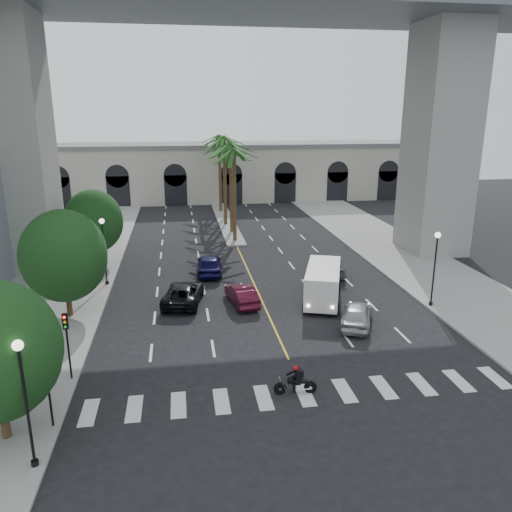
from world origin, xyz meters
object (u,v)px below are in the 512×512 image
Objects in this scene: car_b at (242,295)px; lamp_post_left_far at (104,246)px; lamp_post_left_near at (25,394)px; car_c at (183,293)px; car_d at (331,266)px; car_a at (357,314)px; pedestrian_a at (3,347)px; lamp_post_right at (435,263)px; pedestrian_b at (6,360)px; traffic_signal_near at (47,376)px; traffic_signal_far at (67,335)px; car_e at (210,264)px; motorcycle_rider at (297,381)px; cargo_van at (323,283)px.

lamp_post_left_far is at bearing -37.81° from car_b.
lamp_post_left_near is 1.01× the size of car_c.
car_b is 9.93m from car_d.
car_a is at bearing 33.00° from lamp_post_left_near.
pedestrian_a is (-3.72, 8.68, -2.10)m from lamp_post_left_near.
lamp_post_right is at bearing -136.04° from car_a.
car_c is at bearing 62.13° from pedestrian_b.
traffic_signal_near is 1.00× the size of traffic_signal_far.
car_e reaches higher than car_c.
motorcycle_rider is at bearing 102.23° from car_e.
car_e is 18.41m from pedestrian_a.
car_a is 0.84× the size of car_c.
car_b is 0.86× the size of car_e.
lamp_post_right is at bearing 179.20° from car_c.
lamp_post_left_near is at bearing -54.95° from pedestrian_a.
traffic_signal_near is 0.82× the size of car_a.
car_d is 6.59m from cargo_van.
lamp_post_left_near is 1.16× the size of car_d.
car_b is 0.80× the size of car_c.
lamp_post_left_near is at bearing 56.81° from car_d.
cargo_van is at bearing -52.31° from car_a.
car_d is (18.02, 14.62, -1.84)m from traffic_signal_far.
traffic_signal_near is 4.00m from traffic_signal_far.
car_a is 14.70m from car_e.
traffic_signal_near is at bearing -46.42° from pedestrian_a.
lamp_post_right reaches higher than car_e.
pedestrian_b is at bearing 55.43° from car_c.
lamp_post_right is 1.16× the size of car_d.
lamp_post_left_near is 19.98m from car_a.
lamp_post_left_far reaches higher than pedestrian_b.
traffic_signal_near is 15.12m from car_c.
traffic_signal_far is 0.74× the size of car_e.
motorcycle_rider is at bearing 75.40° from car_d.
car_e is at bearing 68.46° from traffic_signal_near.
lamp_post_right reaches higher than motorcycle_rider.
lamp_post_left_far reaches higher than traffic_signal_near.
lamp_post_left_near is 27.94m from car_d.
car_d is 0.71× the size of cargo_van.
car_d is (18.12, 0.12, -2.55)m from lamp_post_left_far.
lamp_post_left_far reaches higher than motorcycle_rider.
car_b is at bearing 107.49° from car_e.
traffic_signal_near is (0.10, 2.50, -0.71)m from lamp_post_left_near.
lamp_post_left_far is 14.17m from pedestrian_b.
lamp_post_left_near is 18.60m from car_b.
lamp_post_right is 3.29× the size of pedestrian_b.
car_d is (8.22, 5.57, -0.03)m from car_b.
lamp_post_right reaches higher than traffic_signal_far.
car_b is (9.80, 13.05, -1.81)m from traffic_signal_near.
traffic_signal_far is 17.17m from car_a.
car_a is 20.47m from pedestrian_a.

